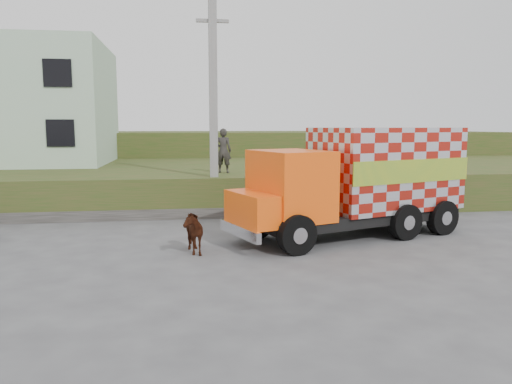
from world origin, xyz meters
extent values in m
plane|color=#474749|center=(0.00, 0.00, 0.00)|extent=(120.00, 120.00, 0.00)
cube|color=#2C4918|center=(0.00, 10.00, 0.75)|extent=(40.00, 12.00, 1.50)
cube|color=#2C4918|center=(0.00, 22.00, 1.50)|extent=(40.00, 12.00, 3.00)
cube|color=#595651|center=(-2.00, 4.20, 0.20)|extent=(16.00, 0.50, 0.40)
cube|color=#A7C1A5|center=(-11.00, 13.00, 4.50)|extent=(10.00, 8.00, 6.00)
cube|color=gray|center=(-1.00, 4.60, 4.00)|extent=(0.30, 0.30, 8.00)
cube|color=gray|center=(-1.00, 4.60, 7.20)|extent=(1.20, 0.12, 0.12)
cube|color=black|center=(3.13, 0.51, 0.64)|extent=(7.06, 4.29, 0.35)
cube|color=#FF540D|center=(0.90, -0.28, 1.73)|extent=(2.43, 2.73, 1.98)
cube|color=#FF540D|center=(-0.17, -0.66, 1.14)|extent=(1.62, 2.28, 0.89)
cube|color=silver|center=(4.25, 0.90, 2.07)|extent=(5.07, 3.75, 2.57)
cube|color=yellow|center=(4.65, -0.23, 2.07)|extent=(4.30, 1.55, 0.69)
cube|color=yellow|center=(3.85, 2.04, 2.07)|extent=(4.30, 1.55, 0.69)
cube|color=silver|center=(-0.64, -0.83, 0.54)|extent=(0.90, 2.19, 0.30)
cylinder|color=black|center=(0.81, -1.52, 0.54)|extent=(1.14, 0.69, 1.09)
cylinder|color=black|center=(0.05, 0.62, 0.54)|extent=(1.14, 0.69, 1.09)
cylinder|color=black|center=(4.44, -0.23, 0.54)|extent=(1.14, 0.69, 1.09)
cylinder|color=black|center=(3.68, 1.91, 0.54)|extent=(1.14, 0.69, 1.09)
cylinder|color=black|center=(5.93, 0.29, 0.54)|extent=(1.14, 0.69, 1.09)
cylinder|color=black|center=(5.17, 2.43, 0.54)|extent=(1.14, 0.69, 1.09)
imported|color=#35170D|center=(-1.99, -0.88, 0.60)|extent=(0.93, 1.53, 1.21)
imported|color=#2A2926|center=(-0.52, 6.18, 2.41)|extent=(0.75, 0.60, 1.82)
camera|label=1|loc=(-2.11, -14.20, 3.40)|focal=35.00mm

